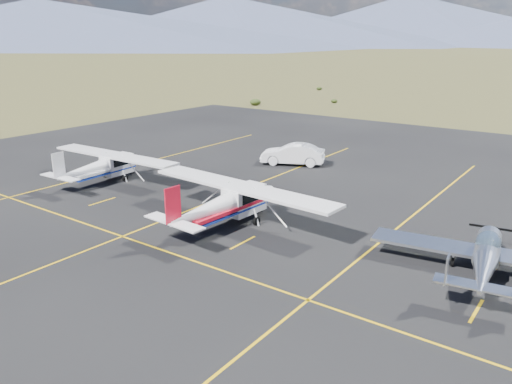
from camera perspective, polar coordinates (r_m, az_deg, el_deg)
ground at (r=24.21m, az=17.39°, el=-7.41°), size 1600.00×1600.00×0.00m
apron at (r=26.94m, az=3.22°, el=-4.03°), size 72.00×72.00×0.02m
aircraft_low_wing at (r=23.25m, az=24.82°, el=-6.57°), size 7.18×9.92×2.14m
aircraft_cessna at (r=26.62m, az=-3.36°, el=-1.18°), size 7.29×12.15×3.07m
aircraft_plain at (r=36.22m, az=-17.14°, el=2.91°), size 6.62×11.05×2.80m
sedan at (r=39.93m, az=4.22°, el=4.34°), size 3.65×5.31×1.66m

